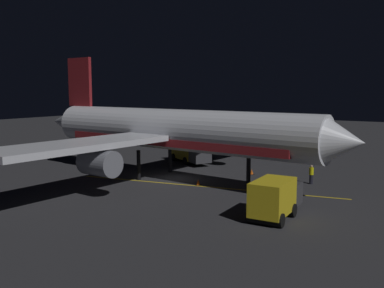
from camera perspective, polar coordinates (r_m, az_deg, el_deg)
ground_plane at (r=40.83m, az=-2.39°, el=-4.83°), size 180.00×180.00×0.20m
apron_guide_stripe at (r=37.61m, az=1.52°, el=-5.71°), size 4.74×24.17×0.01m
airliner at (r=40.50m, az=-3.08°, el=1.72°), size 35.33×36.19×12.02m
baggage_truck at (r=28.89m, az=11.13°, el=-7.15°), size 5.58×2.45×2.63m
catering_truck at (r=49.34m, az=-0.30°, el=-1.19°), size 4.95×6.47×2.29m
ground_crew_worker at (r=39.90m, az=15.72°, el=-3.94°), size 0.40×0.40×1.74m
traffic_cone_near_left at (r=38.02m, az=0.84°, el=-5.19°), size 0.50×0.50×0.55m
traffic_cone_near_right at (r=43.24m, az=8.01°, el=-3.74°), size 0.50×0.50×0.55m
traffic_cone_under_wing at (r=36.99m, az=11.77°, el=-5.69°), size 0.50×0.50×0.55m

